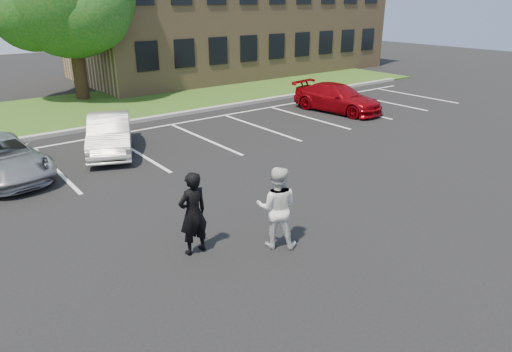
% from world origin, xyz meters
% --- Properties ---
extents(ground_plane, '(90.00, 90.00, 0.00)m').
position_xyz_m(ground_plane, '(0.00, 0.00, 0.00)').
color(ground_plane, black).
rests_on(ground_plane, ground).
extents(curb, '(40.00, 0.30, 0.15)m').
position_xyz_m(curb, '(0.00, 12.00, 0.07)').
color(curb, gray).
rests_on(curb, ground).
extents(grass_strip, '(44.00, 8.00, 0.08)m').
position_xyz_m(grass_strip, '(0.00, 16.00, 0.04)').
color(grass_strip, '#244518').
rests_on(grass_strip, ground).
extents(stall_lines, '(34.00, 5.36, 0.01)m').
position_xyz_m(stall_lines, '(1.40, 8.95, 0.01)').
color(stall_lines, silver).
rests_on(stall_lines, ground).
extents(office_building, '(22.40, 10.40, 8.30)m').
position_xyz_m(office_building, '(14.00, 21.99, 4.16)').
color(office_building, '#8C6F4B').
rests_on(office_building, ground).
extents(man_black_suit, '(0.70, 0.48, 1.84)m').
position_xyz_m(man_black_suit, '(-1.85, 0.76, 0.92)').
color(man_black_suit, black).
rests_on(man_black_suit, ground).
extents(man_white_shirt, '(1.14, 1.12, 1.85)m').
position_xyz_m(man_white_shirt, '(-0.27, -0.09, 0.92)').
color(man_white_shirt, silver).
rests_on(man_white_shirt, ground).
extents(car_silver_minivan, '(2.58, 4.66, 1.23)m').
position_xyz_m(car_silver_minivan, '(-4.24, 8.21, 0.62)').
color(car_silver_minivan, '#96989D').
rests_on(car_silver_minivan, ground).
extents(car_white_sedan, '(2.84, 4.26, 1.33)m').
position_xyz_m(car_white_sedan, '(-0.69, 8.58, 0.66)').
color(car_white_sedan, silver).
rests_on(car_white_sedan, ground).
extents(car_red_compact, '(2.50, 4.74, 1.31)m').
position_xyz_m(car_red_compact, '(10.39, 8.06, 0.65)').
color(car_red_compact, maroon).
rests_on(car_red_compact, ground).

